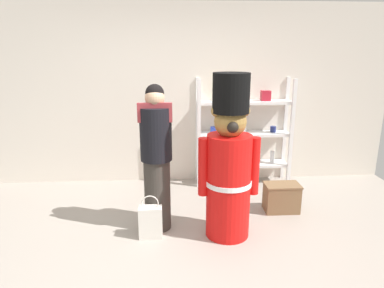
{
  "coord_description": "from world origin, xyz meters",
  "views": [
    {
      "loc": [
        -0.06,
        -2.88,
        1.94
      ],
      "look_at": [
        0.15,
        0.55,
        1.0
      ],
      "focal_mm": 32.15,
      "sensor_mm": 36.0,
      "label": 1
    }
  ],
  "objects_px": {
    "teddy_bear_guard": "(229,166)",
    "shopping_bag": "(151,222)",
    "merchandise_shelf": "(243,132)",
    "person_shopper": "(156,157)",
    "display_crate": "(282,197)"
  },
  "relations": [
    {
      "from": "teddy_bear_guard",
      "to": "shopping_bag",
      "type": "relative_size",
      "value": 3.61
    },
    {
      "from": "display_crate",
      "to": "teddy_bear_guard",
      "type": "bearing_deg",
      "value": -145.82
    },
    {
      "from": "merchandise_shelf",
      "to": "person_shopper",
      "type": "distance_m",
      "value": 1.8
    },
    {
      "from": "person_shopper",
      "to": "display_crate",
      "type": "xyz_separation_m",
      "value": [
        1.52,
        0.32,
        -0.65
      ]
    },
    {
      "from": "person_shopper",
      "to": "shopping_bag",
      "type": "relative_size",
      "value": 3.36
    },
    {
      "from": "merchandise_shelf",
      "to": "teddy_bear_guard",
      "type": "bearing_deg",
      "value": -106.74
    },
    {
      "from": "person_shopper",
      "to": "shopping_bag",
      "type": "height_order",
      "value": "person_shopper"
    },
    {
      "from": "shopping_bag",
      "to": "teddy_bear_guard",
      "type": "bearing_deg",
      "value": 0.76
    },
    {
      "from": "teddy_bear_guard",
      "to": "person_shopper",
      "type": "bearing_deg",
      "value": 165.39
    },
    {
      "from": "shopping_bag",
      "to": "display_crate",
      "type": "bearing_deg",
      "value": 18.4
    },
    {
      "from": "merchandise_shelf",
      "to": "teddy_bear_guard",
      "type": "relative_size",
      "value": 0.9
    },
    {
      "from": "person_shopper",
      "to": "shopping_bag",
      "type": "bearing_deg",
      "value": -108.99
    },
    {
      "from": "display_crate",
      "to": "shopping_bag",
      "type": "bearing_deg",
      "value": -161.6
    },
    {
      "from": "merchandise_shelf",
      "to": "shopping_bag",
      "type": "relative_size",
      "value": 3.26
    },
    {
      "from": "teddy_bear_guard",
      "to": "display_crate",
      "type": "distance_m",
      "value": 1.1
    }
  ]
}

